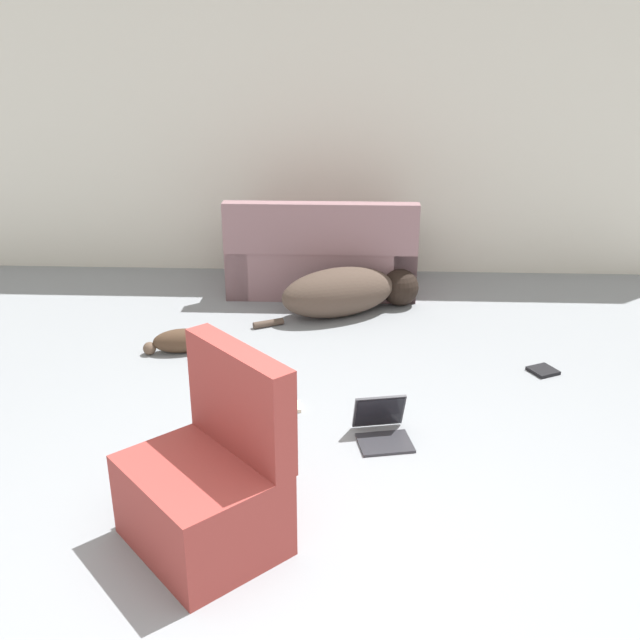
# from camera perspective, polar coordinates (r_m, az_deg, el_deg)

# --- Properties ---
(ground_plane) EXTENTS (20.00, 20.00, 0.00)m
(ground_plane) POSITION_cam_1_polar(r_m,az_deg,el_deg) (3.06, -1.00, -23.29)
(ground_plane) COLOR gray
(wall_back) EXTENTS (7.10, 0.06, 2.63)m
(wall_back) POSITION_cam_1_polar(r_m,az_deg,el_deg) (6.81, 1.39, 14.67)
(wall_back) COLOR silver
(wall_back) RESTS_ON ground_plane
(couch) EXTENTS (1.65, 0.87, 0.87)m
(couch) POSITION_cam_1_polar(r_m,az_deg,el_deg) (6.48, 0.17, 4.91)
(couch) COLOR gray
(couch) RESTS_ON ground_plane
(dog) EXTENTS (1.41, 0.90, 0.40)m
(dog) POSITION_cam_1_polar(r_m,az_deg,el_deg) (5.90, 2.26, 2.29)
(dog) COLOR #4C3D33
(dog) RESTS_ON ground_plane
(cat) EXTENTS (0.59, 0.27, 0.18)m
(cat) POSITION_cam_1_polar(r_m,az_deg,el_deg) (5.31, -11.14, -1.67)
(cat) COLOR #473323
(cat) RESTS_ON ground_plane
(laptop_open) EXTENTS (0.36, 0.38, 0.24)m
(laptop_open) POSITION_cam_1_polar(r_m,az_deg,el_deg) (4.17, 4.94, -8.31)
(laptop_open) COLOR #2D2D33
(laptop_open) RESTS_ON ground_plane
(book_black) EXTENTS (0.23, 0.23, 0.02)m
(book_black) POSITION_cam_1_polar(r_m,az_deg,el_deg) (5.17, 17.41, -3.89)
(book_black) COLOR black
(book_black) RESTS_ON ground_plane
(book_cream) EXTENTS (0.18, 0.15, 0.02)m
(book_cream) POSITION_cam_1_polar(r_m,az_deg,el_deg) (4.48, -2.61, -6.95)
(book_cream) COLOR beige
(book_cream) RESTS_ON ground_plane
(side_chair) EXTENTS (0.87, 0.88, 0.91)m
(side_chair) POSITION_cam_1_polar(r_m,az_deg,el_deg) (3.31, -8.82, -12.80)
(side_chair) COLOR #993833
(side_chair) RESTS_ON ground_plane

